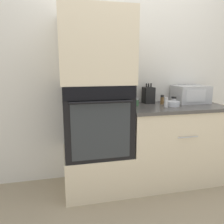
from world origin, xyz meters
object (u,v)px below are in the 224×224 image
at_px(condiment_jar_far, 162,100).
at_px(condiment_jar_back, 136,102).
at_px(knife_block, 148,95).
at_px(wall_oven, 96,118).
at_px(bowl, 173,104).
at_px(condiment_jar_mid, 166,102).
at_px(microwave, 190,94).
at_px(condiment_jar_near, 174,101).

bearing_deg(condiment_jar_far, condiment_jar_back, -176.03).
relative_size(knife_block, condiment_jar_back, 2.81).
xyz_separation_m(wall_oven, knife_block, (0.66, 0.21, 0.20)).
xyz_separation_m(bowl, condiment_jar_mid, (-0.11, -0.04, 0.02)).
bearing_deg(knife_block, microwave, -8.30).
relative_size(knife_block, condiment_jar_far, 2.22).
height_order(condiment_jar_far, condiment_jar_back, condiment_jar_far).
bearing_deg(bowl, knife_block, 127.53).
distance_m(microwave, condiment_jar_mid, 0.47).
height_order(bowl, condiment_jar_mid, condiment_jar_mid).
height_order(microwave, condiment_jar_far, microwave).
xyz_separation_m(condiment_jar_mid, condiment_jar_far, (0.04, 0.18, 0.00)).
bearing_deg(microwave, condiment_jar_mid, -152.89).
xyz_separation_m(bowl, condiment_jar_near, (0.06, 0.11, 0.02)).
relative_size(wall_oven, condiment_jar_near, 8.38).
xyz_separation_m(bowl, condiment_jar_far, (-0.06, 0.14, 0.03)).
distance_m(knife_block, condiment_jar_far, 0.17).
relative_size(bowl, condiment_jar_mid, 1.33).
distance_m(microwave, condiment_jar_far, 0.38).
bearing_deg(bowl, condiment_jar_mid, -159.21).
distance_m(microwave, condiment_jar_back, 0.71).
bearing_deg(condiment_jar_mid, condiment_jar_far, 76.88).
distance_m(microwave, condiment_jar_near, 0.26).
height_order(microwave, knife_block, knife_block).
xyz_separation_m(condiment_jar_near, condiment_jar_far, (-0.13, 0.03, 0.01)).
xyz_separation_m(microwave, condiment_jar_back, (-0.70, -0.05, -0.06)).
bearing_deg(condiment_jar_back, knife_block, 32.99).
bearing_deg(condiment_jar_far, microwave, 4.61).
distance_m(bowl, condiment_jar_near, 0.13).
bearing_deg(bowl, condiment_jar_far, 113.22).
bearing_deg(knife_block, condiment_jar_far, -38.90).
bearing_deg(condiment_jar_far, wall_oven, -172.35).
relative_size(wall_oven, condiment_jar_back, 8.73).
bearing_deg(condiment_jar_near, condiment_jar_back, 178.48).
bearing_deg(condiment_jar_mid, bowl, 20.79).
distance_m(bowl, condiment_jar_mid, 0.12).
bearing_deg(knife_block, wall_oven, -162.30).
height_order(microwave, condiment_jar_near, microwave).
bearing_deg(condiment_jar_mid, microwave, 27.11).
xyz_separation_m(knife_block, condiment_jar_near, (0.26, -0.14, -0.05)).
bearing_deg(condiment_jar_far, condiment_jar_mid, -103.12).
bearing_deg(wall_oven, condiment_jar_back, 10.20).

